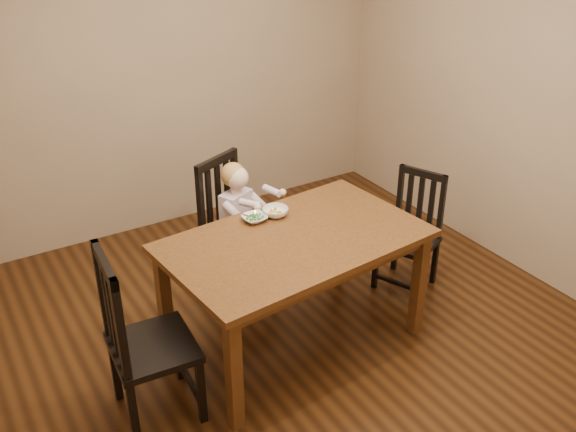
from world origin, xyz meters
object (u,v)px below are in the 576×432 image
dining_table (295,250)px  chair_child (234,229)px  bowl_veg (275,212)px  chair_right (411,233)px  toddler (238,215)px  bowl_peas (255,218)px  chair_left (142,341)px

dining_table → chair_child: 0.84m
bowl_veg → chair_right: bearing=-8.5°
chair_child → toddler: (0.02, -0.05, 0.14)m
bowl_peas → bowl_veg: size_ratio=0.92×
chair_child → chair_left: chair_left is taller
bowl_peas → bowl_veg: bearing=-2.0°
chair_child → bowl_peas: chair_child is taller
bowl_veg → chair_child: bearing=98.9°
dining_table → bowl_veg: bearing=82.0°
chair_left → dining_table: bearing=100.6°
chair_left → chair_child: bearing=135.9°
chair_child → bowl_peas: (-0.08, -0.49, 0.33)m
chair_right → bowl_peas: bearing=59.3°
dining_table → bowl_peas: 0.36m
chair_left → toddler: bearing=133.8°
chair_left → bowl_veg: (1.13, 0.44, 0.31)m
dining_table → toddler: size_ratio=3.21×
chair_child → toddler: bearing=90.0°
chair_left → chair_right: 2.24m
chair_right → toddler: size_ratio=1.71×
chair_left → bowl_peas: (0.97, 0.45, 0.31)m
dining_table → bowl_peas: bearing=108.9°
chair_child → bowl_peas: bearing=56.8°
toddler → chair_child: bearing=-90.0°
chair_child → chair_right: 1.34m
bowl_peas → dining_table: bearing=-71.1°
chair_left → bowl_peas: bearing=119.0°
chair_left → bowl_veg: bearing=115.6°
chair_left → chair_right: size_ratio=1.21×
chair_child → chair_left: bearing=17.8°
dining_table → bowl_peas: (-0.11, 0.33, 0.12)m
dining_table → chair_right: 1.18m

